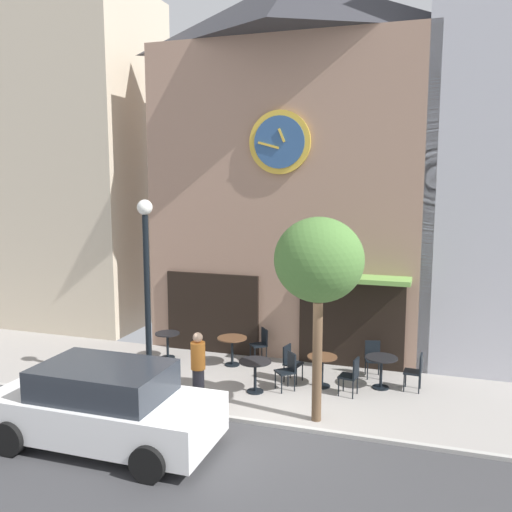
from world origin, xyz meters
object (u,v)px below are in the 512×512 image
(street_lamp, at_px, (147,294))
(cafe_chair_under_awning, at_px, (261,342))
(cafe_chair_by_entrance, at_px, (290,360))
(pedestrian_orange, at_px, (198,368))
(cafe_table_center, at_px, (168,341))
(cafe_chair_curbside, at_px, (373,356))
(cafe_chair_facing_street, at_px, (352,374))
(cafe_chair_near_tree, at_px, (416,369))
(parked_car_white, at_px, (104,406))
(cafe_table_near_door, at_px, (322,365))
(cafe_table_leftmost, at_px, (381,365))
(cafe_table_center_left, at_px, (255,369))
(street_tree, at_px, (319,262))
(cafe_chair_outer, at_px, (288,368))
(cafe_table_near_curb, at_px, (232,345))

(street_lamp, relative_size, cafe_chair_under_awning, 5.00)
(cafe_chair_by_entrance, height_order, pedestrian_orange, pedestrian_orange)
(cafe_table_center, relative_size, cafe_chair_curbside, 0.80)
(street_lamp, height_order, cafe_chair_facing_street, street_lamp)
(cafe_chair_near_tree, xyz_separation_m, parked_car_white, (-5.49, -4.56, 0.23))
(cafe_chair_near_tree, bearing_deg, cafe_chair_facing_street, -151.30)
(cafe_table_near_door, relative_size, cafe_chair_curbside, 0.85)
(cafe_table_center, bearing_deg, pedestrian_orange, -51.61)
(cafe_chair_near_tree, height_order, cafe_chair_curbside, same)
(cafe_table_leftmost, distance_m, pedestrian_orange, 4.39)
(cafe_table_center_left, bearing_deg, cafe_chair_under_awning, 103.95)
(street_lamp, xyz_separation_m, cafe_chair_near_tree, (6.13, 1.69, -1.76))
(cafe_chair_near_tree, distance_m, pedestrian_orange, 5.13)
(cafe_chair_by_entrance, bearing_deg, cafe_chair_under_awning, 133.11)
(cafe_chair_by_entrance, bearing_deg, cafe_table_center, 170.42)
(street_tree, bearing_deg, cafe_table_leftmost, 63.48)
(cafe_table_center_left, bearing_deg, parked_car_white, -119.82)
(cafe_table_center, distance_m, cafe_chair_by_entrance, 3.75)
(cafe_table_near_door, bearing_deg, parked_car_white, -128.86)
(cafe_chair_under_awning, bearing_deg, pedestrian_orange, -96.90)
(cafe_table_leftmost, relative_size, parked_car_white, 0.18)
(cafe_chair_outer, xyz_separation_m, pedestrian_orange, (-1.64, -1.52, 0.33))
(cafe_chair_outer, xyz_separation_m, cafe_chair_curbside, (1.82, 1.53, 0.00))
(cafe_chair_curbside, bearing_deg, cafe_table_center_left, -142.60)
(cafe_chair_under_awning, bearing_deg, cafe_table_center_left, -76.05)
(cafe_chair_by_entrance, bearing_deg, cafe_chair_outer, -80.87)
(cafe_table_center, distance_m, parked_car_white, 5.03)
(cafe_chair_curbside, distance_m, parked_car_white, 6.84)
(cafe_chair_facing_street, bearing_deg, cafe_table_leftmost, 48.76)
(pedestrian_orange, relative_size, parked_car_white, 0.39)
(cafe_table_center_left, xyz_separation_m, cafe_chair_curbside, (2.51, 1.92, -0.03))
(cafe_chair_facing_street, bearing_deg, street_tree, -108.25)
(cafe_chair_under_awning, bearing_deg, cafe_chair_outer, -55.35)
(cafe_chair_by_entrance, bearing_deg, cafe_table_near_curb, 160.42)
(cafe_table_near_curb, height_order, cafe_table_leftmost, cafe_table_leftmost)
(cafe_table_center, xyz_separation_m, cafe_chair_curbside, (5.60, 0.34, 0.03))
(cafe_table_center_left, xyz_separation_m, parked_car_white, (-1.89, -3.30, 0.20))
(cafe_table_center_left, xyz_separation_m, pedestrian_orange, (-0.94, -1.14, 0.30))
(cafe_table_near_curb, bearing_deg, cafe_chair_outer, -32.67)
(street_lamp, bearing_deg, cafe_chair_outer, 14.37)
(parked_car_white, bearing_deg, cafe_table_leftmost, 43.69)
(cafe_chair_outer, bearing_deg, cafe_table_near_curb, 147.33)
(cafe_chair_under_awning, distance_m, cafe_chair_by_entrance, 1.68)
(cafe_table_near_curb, xyz_separation_m, pedestrian_orange, (0.23, -2.72, 0.29))
(cafe_table_near_curb, xyz_separation_m, parked_car_white, (-0.72, -4.89, 0.19))
(cafe_chair_outer, bearing_deg, cafe_chair_by_entrance, 99.13)
(street_lamp, bearing_deg, cafe_table_near_door, 17.60)
(cafe_chair_near_tree, distance_m, cafe_chair_facing_street, 1.60)
(street_tree, relative_size, parked_car_white, 0.98)
(cafe_table_center, relative_size, cafe_table_leftmost, 0.94)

